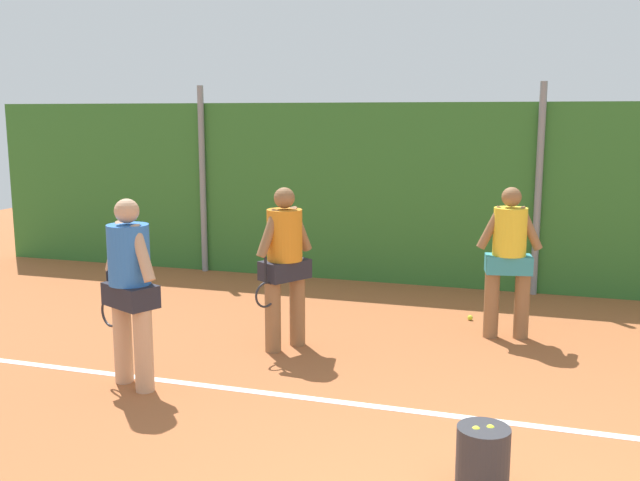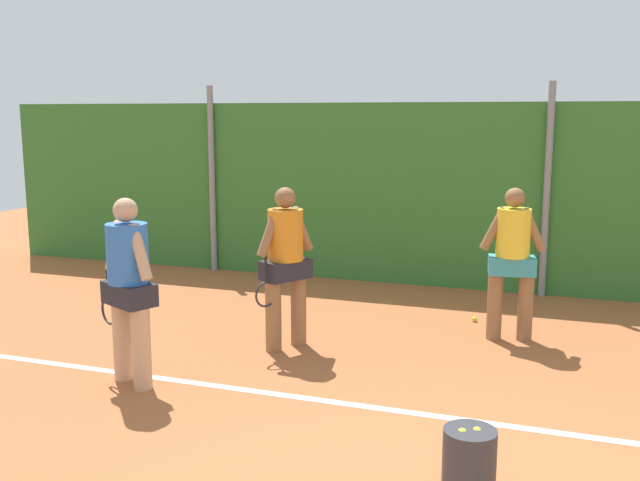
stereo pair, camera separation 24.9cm
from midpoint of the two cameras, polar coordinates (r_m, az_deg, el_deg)
The scene contains 10 objects.
ground_plane at distance 6.27m, azimuth 16.18°, elevation -14.58°, with size 27.81×27.81×0.00m, color #A85B33.
hedge_fence_backdrop at distance 10.77m, azimuth 18.11°, elevation 3.09°, with size 18.07×0.25×2.73m, color #33702D.
fence_post_left at distance 11.89m, azimuth -7.92°, elevation 4.77°, with size 0.10×0.10×3.00m, color gray.
fence_post_center at distance 10.58m, azimuth 18.12°, elevation 3.73°, with size 0.10×0.10×3.00m, color gray.
court_baseline_paint at distance 6.42m, azimuth 16.27°, elevation -13.96°, with size 13.21×0.10×0.01m, color white.
player_foreground_near at distance 6.99m, azimuth -13.90°, elevation -3.17°, with size 0.78×0.50×1.80m.
player_midcourt at distance 7.86m, azimuth -1.84°, elevation -1.50°, with size 0.53×0.75×1.79m.
player_backcourt_far at distance 8.46m, azimuth 15.76°, elevation -1.15°, with size 0.73×0.39×1.75m.
ball_hopper at distance 5.16m, azimuth 13.12°, elevation -16.48°, with size 0.36×0.36×0.51m.
tennis_ball_0 at distance 9.30m, azimuth 12.87°, elevation -6.07°, with size 0.07×0.07×0.07m, color #CCDB33.
Camera 2 is at (0.33, -3.60, 2.57)m, focal length 40.53 mm.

